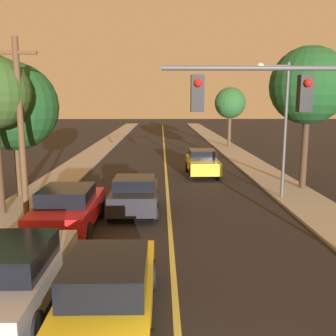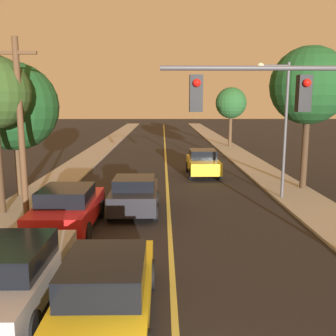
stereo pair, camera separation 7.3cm
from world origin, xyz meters
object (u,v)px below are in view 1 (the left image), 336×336
at_px(tree_left_near, 14,107).
at_px(car_outer_lane_front, 14,273).
at_px(utility_pole_left, 21,126).
at_px(car_far_oncoming, 203,162).
at_px(car_near_lane_second, 135,194).
at_px(streetlamp_right, 278,112).
at_px(tree_right_near, 309,86).
at_px(traffic_signal_mast, 316,121).
at_px(car_near_lane_front, 108,289).
at_px(tree_right_far, 230,103).
at_px(car_outer_lane_second, 68,208).

bearing_deg(tree_left_near, car_outer_lane_front, -70.19).
distance_m(utility_pole_left, tree_left_near, 3.89).
xyz_separation_m(car_far_oncoming, utility_pole_left, (-8.16, -8.99, 2.94)).
distance_m(car_near_lane_second, streetlamp_right, 7.77).
xyz_separation_m(car_outer_lane_front, tree_right_near, (11.08, 11.46, 4.73)).
bearing_deg(traffic_signal_mast, car_near_lane_front, -158.45).
relative_size(traffic_signal_mast, tree_right_far, 0.99).
distance_m(car_near_lane_second, tree_right_near, 10.75).
distance_m(tree_left_near, tree_right_far, 24.97).
distance_m(tree_right_near, tree_right_far, 19.21).
bearing_deg(utility_pole_left, tree_right_near, 20.37).
xyz_separation_m(tree_left_near, tree_right_far, (14.17, 20.57, 0.07)).
xyz_separation_m(car_outer_lane_second, tree_right_far, (10.54, 25.48, 3.70)).
bearing_deg(car_far_oncoming, streetlamp_right, 115.00).
relative_size(car_near_lane_second, streetlamp_right, 0.61).
relative_size(traffic_signal_mast, tree_right_near, 0.81).
xyz_separation_m(car_outer_lane_second, traffic_signal_mast, (7.33, -3.98, 3.37)).
relative_size(car_near_lane_front, traffic_signal_mast, 0.80).
distance_m(car_far_oncoming, utility_pole_left, 12.49).
bearing_deg(car_far_oncoming, tree_left_near, 29.46).
xyz_separation_m(car_far_oncoming, tree_right_near, (4.98, -4.11, 4.67)).
relative_size(streetlamp_right, utility_pole_left, 0.91).
distance_m(car_far_oncoming, tree_left_near, 11.75).
bearing_deg(car_near_lane_front, car_far_oncoming, 76.91).
height_order(tree_left_near, tree_right_far, tree_left_near).
relative_size(car_outer_lane_second, tree_left_near, 0.70).
relative_size(tree_right_near, tree_right_far, 1.23).
bearing_deg(car_near_lane_second, streetlamp_right, 17.05).
distance_m(car_outer_lane_front, tree_right_far, 32.62).
relative_size(car_outer_lane_front, car_outer_lane_second, 1.04).
bearing_deg(streetlamp_right, car_near_lane_second, -162.95).
distance_m(car_outer_lane_second, tree_left_near, 7.10).
xyz_separation_m(car_far_oncoming, tree_right_far, (4.44, 15.07, 3.71)).
bearing_deg(tree_right_near, car_outer_lane_front, -134.03).
distance_m(car_outer_lane_second, car_far_oncoming, 12.06).
distance_m(car_near_lane_front, utility_pole_left, 9.08).
height_order(streetlamp_right, tree_left_near, tree_left_near).
bearing_deg(car_outer_lane_front, tree_right_far, 71.02).
distance_m(traffic_signal_mast, tree_right_far, 29.63).
height_order(car_outer_lane_front, tree_left_near, tree_left_near).
xyz_separation_m(tree_left_near, tree_right_near, (14.71, 1.39, 1.04)).
bearing_deg(car_outer_lane_front, traffic_signal_mast, 9.20).
relative_size(car_near_lane_front, utility_pole_left, 0.69).
bearing_deg(car_outer_lane_front, car_outer_lane_second, 90.00).
xyz_separation_m(car_near_lane_second, car_outer_lane_second, (-2.29, -2.26, 0.06)).
relative_size(car_outer_lane_front, streetlamp_right, 0.74).
bearing_deg(car_outer_lane_second, tree_left_near, 126.48).
height_order(utility_pole_left, tree_right_far, utility_pole_left).
bearing_deg(car_outer_lane_front, car_near_lane_front, -19.23).
distance_m(traffic_signal_mast, tree_left_near, 14.11).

